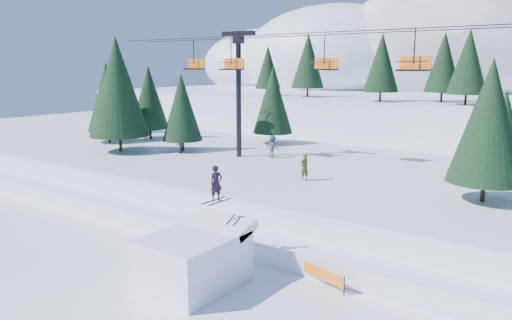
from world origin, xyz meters
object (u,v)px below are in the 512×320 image
Objects in this scene: jump_kicker at (195,258)px; banner_far at (449,293)px; banner_near at (321,274)px; chairlift at (365,76)px.

jump_kicker is 1.92× the size of banner_far.
jump_kicker reaches higher than banner_far.
banner_near is 0.97× the size of banner_far.
jump_kicker is at bearing -91.95° from chairlift.
banner_near is 5.52m from banner_far.
banner_near is (4.73, 3.44, -0.79)m from jump_kicker.
chairlift is at bearing 107.31° from banner_near.
jump_kicker is 5.90m from banner_near.
chairlift is 16.23× the size of banner_far.
jump_kicker is 0.12× the size of chairlift.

